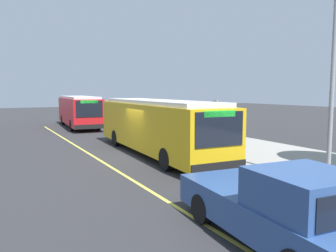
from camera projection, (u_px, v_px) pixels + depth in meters
ground_plane at (140, 156)px, 17.64m from camera, size 120.00×120.00×0.00m
sidewalk_curb at (229, 146)px, 20.48m from camera, size 44.00×6.40×0.15m
lane_stripe_center at (99, 160)px, 16.59m from camera, size 36.00×0.14×0.01m
transit_bus_main at (156, 125)px, 18.02m from camera, size 12.14×3.10×2.95m
transit_bus_second at (79, 110)px, 31.89m from camera, size 10.71×3.34×2.95m
pickup_truck at (280, 209)px, 7.26m from camera, size 5.55×2.44×1.85m
bus_shelter at (207, 114)px, 21.83m from camera, size 2.90×1.60×2.48m
waiting_bench at (209, 134)px, 21.58m from camera, size 1.60×0.48×0.95m
route_sign_post at (215, 118)px, 18.05m from camera, size 0.44×0.08×2.80m
pedestrian_commuter at (199, 128)px, 21.00m from camera, size 0.24×0.40×1.69m
utility_pole at (332, 93)px, 11.71m from camera, size 0.16×0.16×6.40m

